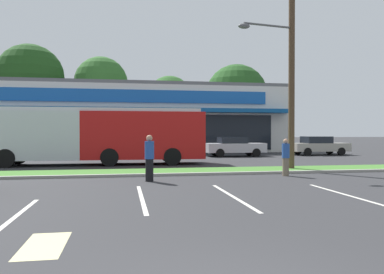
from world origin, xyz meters
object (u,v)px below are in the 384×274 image
car_0 (318,146)px  car_1 (235,147)px  city_bus (94,134)px  pedestrian_by_pole (149,158)px  utility_pole (289,64)px  pedestrian_near_bench (286,157)px  car_2 (35,148)px

car_0 → car_1: (-7.25, -0.49, -0.02)m
city_bus → pedestrian_by_pole: (2.67, -8.01, -0.87)m
car_0 → car_1: size_ratio=1.03×
utility_pole → pedestrian_by_pole: 8.70m
city_bus → pedestrian_near_bench: city_bus is taller
city_bus → car_0: (17.40, 6.31, -0.99)m
car_0 → car_2: car_0 is taller
car_2 → car_0: bearing=1.2°
utility_pole → city_bus: bearing=152.0°
car_1 → car_2: (-14.64, 0.05, -0.00)m
pedestrian_by_pole → pedestrian_near_bench: bearing=81.9°
city_bus → pedestrian_by_pole: 8.49m
utility_pole → car_2: size_ratio=2.32×
car_0 → pedestrian_by_pole: bearing=-135.8°
city_bus → car_1: bearing=-149.2°
car_1 → pedestrian_by_pole: 15.72m
car_2 → pedestrian_near_bench: pedestrian_near_bench is taller
car_0 → car_1: bearing=-176.1°
city_bus → car_0: city_bus is taller
car_1 → car_2: 14.64m
city_bus → pedestrian_near_bench: bearing=141.0°
car_0 → car_1: 7.27m
city_bus → pedestrian_near_bench: size_ratio=7.91×
utility_pole → pedestrian_near_bench: size_ratio=6.03×
utility_pole → car_0: bearing=56.0°
city_bus → utility_pole: bearing=152.9°
car_0 → car_2: bearing=-178.8°
car_1 → pedestrian_near_bench: size_ratio=2.83×
car_0 → pedestrian_near_bench: pedestrian_near_bench is taller
car_0 → car_2: size_ratio=1.12×
utility_pole → pedestrian_near_bench: 4.96m
utility_pole → car_0: utility_pole is taller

